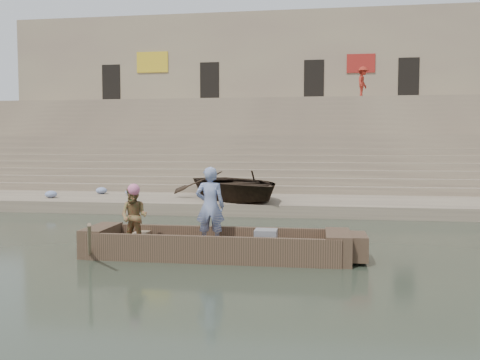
% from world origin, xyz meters
% --- Properties ---
extents(ground, '(120.00, 120.00, 0.00)m').
position_xyz_m(ground, '(0.00, 0.00, 0.00)').
color(ground, '#262F23').
rests_on(ground, ground).
extents(lower_landing, '(32.00, 4.00, 0.40)m').
position_xyz_m(lower_landing, '(0.00, 8.00, 0.20)').
color(lower_landing, gray).
rests_on(lower_landing, ground).
extents(mid_landing, '(32.00, 3.00, 2.80)m').
position_xyz_m(mid_landing, '(0.00, 15.50, 1.40)').
color(mid_landing, gray).
rests_on(mid_landing, ground).
extents(upper_landing, '(32.00, 3.00, 5.20)m').
position_xyz_m(upper_landing, '(0.00, 22.50, 2.60)').
color(upper_landing, gray).
rests_on(upper_landing, ground).
extents(ghat_steps, '(32.00, 11.00, 5.20)m').
position_xyz_m(ghat_steps, '(0.00, 17.19, 1.80)').
color(ghat_steps, gray).
rests_on(ghat_steps, ground).
extents(building_wall, '(32.00, 5.07, 11.20)m').
position_xyz_m(building_wall, '(0.00, 26.50, 5.60)').
color(building_wall, '#998967').
rests_on(building_wall, ground).
extents(main_rowboat, '(5.00, 1.30, 0.22)m').
position_xyz_m(main_rowboat, '(3.18, -0.05, 0.11)').
color(main_rowboat, brown).
rests_on(main_rowboat, ground).
extents(rowboat_trim, '(6.04, 2.63, 1.94)m').
position_xyz_m(rowboat_trim, '(3.38, -0.06, 0.31)').
color(rowboat_trim, brown).
rests_on(rowboat_trim, ground).
extents(standing_man, '(0.65, 0.46, 1.69)m').
position_xyz_m(standing_man, '(3.03, 0.11, 1.07)').
color(standing_man, navy).
rests_on(standing_man, main_rowboat).
extents(rowing_man, '(0.67, 0.55, 1.27)m').
position_xyz_m(rowing_man, '(1.44, -0.18, 0.85)').
color(rowing_man, '#2A7F36').
rests_on(rowing_man, main_rowboat).
extents(television, '(0.46, 0.42, 0.40)m').
position_xyz_m(television, '(4.24, -0.05, 0.42)').
color(television, slate).
rests_on(television, main_rowboat).
extents(beached_rowboat, '(5.82, 6.18, 1.04)m').
position_xyz_m(beached_rowboat, '(2.40, 7.66, 0.92)').
color(beached_rowboat, '#2D2116').
rests_on(beached_rowboat, lower_landing).
extents(pedestrian, '(1.02, 1.35, 1.85)m').
position_xyz_m(pedestrian, '(7.95, 21.60, 6.12)').
color(pedestrian, maroon).
rests_on(pedestrian, upper_landing).
extents(cloth_bundles, '(6.40, 2.56, 0.26)m').
position_xyz_m(cloth_bundles, '(-4.36, 7.84, 0.53)').
color(cloth_bundles, '#3F5999').
rests_on(cloth_bundles, lower_landing).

